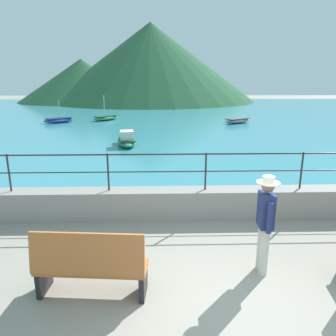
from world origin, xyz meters
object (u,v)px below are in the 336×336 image
at_px(boat_0, 237,120).
at_px(boat_4, 59,120).
at_px(person_walking, 265,220).
at_px(bench_main, 90,265).
at_px(boat_2, 127,140).
at_px(boat_3, 106,118).

height_order(boat_0, boat_4, boat_4).
xyz_separation_m(person_walking, boat_4, (-9.18, 19.50, -0.72)).
distance_m(bench_main, person_walking, 2.93).
relative_size(person_walking, boat_0, 0.72).
distance_m(person_walking, boat_2, 11.39).
bearing_deg(boat_3, bench_main, -81.82).
relative_size(boat_0, boat_4, 1.03).
distance_m(person_walking, boat_0, 19.31).
xyz_separation_m(bench_main, boat_3, (-3.09, 21.46, -0.30)).
xyz_separation_m(boat_0, boat_3, (-9.95, 1.98, 0.01)).
bearing_deg(boat_0, boat_4, 177.28).
bearing_deg(boat_2, person_walking, -72.86).
xyz_separation_m(boat_3, boat_4, (-3.26, -1.35, -0.00)).
bearing_deg(bench_main, boat_0, 70.58).
xyz_separation_m(boat_2, boat_3, (-2.57, 9.99, -0.06)).
xyz_separation_m(boat_0, boat_2, (-7.38, -8.00, 0.07)).
height_order(boat_0, boat_2, boat_2).
distance_m(person_walking, boat_3, 21.69).
xyz_separation_m(bench_main, person_walking, (2.83, 0.61, 0.42)).
xyz_separation_m(bench_main, boat_2, (-0.52, 11.47, -0.23)).
xyz_separation_m(person_walking, boat_2, (-3.35, 10.87, -0.65)).
bearing_deg(boat_0, boat_3, 168.74).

